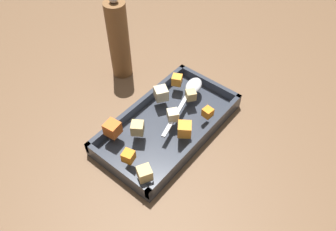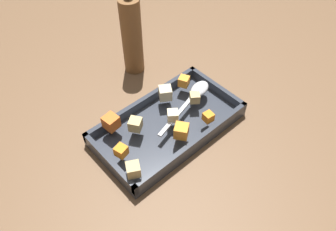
{
  "view_description": "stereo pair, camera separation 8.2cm",
  "coord_description": "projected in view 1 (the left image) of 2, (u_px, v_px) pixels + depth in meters",
  "views": [
    {
      "loc": [
        0.44,
        0.34,
        0.67
      ],
      "look_at": [
        0.02,
        -0.01,
        0.05
      ],
      "focal_mm": 35.84,
      "sensor_mm": 36.0,
      "label": 1
    },
    {
      "loc": [
        0.39,
        0.4,
        0.67
      ],
      "look_at": [
        0.02,
        -0.01,
        0.05
      ],
      "focal_mm": 35.84,
      "sensor_mm": 36.0,
      "label": 2
    }
  ],
  "objects": [
    {
      "name": "potato_chunk_near_left",
      "position": [
        172.0,
        115.0,
        0.82
      ],
      "size": [
        0.04,
        0.04,
        0.03
      ],
      "primitive_type": "cube",
      "rotation": [
        0.0,
        0.0,
        0.91
      ],
      "color": "beige",
      "rests_on": "baking_dish"
    },
    {
      "name": "potato_chunk_corner_sw",
      "position": [
        145.0,
        173.0,
        0.71
      ],
      "size": [
        0.04,
        0.04,
        0.03
      ],
      "primitive_type": "cube",
      "rotation": [
        0.0,
        0.0,
        2.64
      ],
      "color": "tan",
      "rests_on": "baking_dish"
    },
    {
      "name": "carrot_chunk_far_left",
      "position": [
        185.0,
        129.0,
        0.79
      ],
      "size": [
        0.04,
        0.04,
        0.03
      ],
      "primitive_type": "cube",
      "rotation": [
        0.0,
        0.0,
        5.33
      ],
      "color": "orange",
      "rests_on": "baking_dish"
    },
    {
      "name": "potato_chunk_heap_top",
      "position": [
        137.0,
        128.0,
        0.79
      ],
      "size": [
        0.04,
        0.04,
        0.03
      ],
      "primitive_type": "cube",
      "rotation": [
        0.0,
        0.0,
        2.18
      ],
      "color": "tan",
      "rests_on": "baking_dish"
    },
    {
      "name": "serving_spoon",
      "position": [
        192.0,
        89.0,
        0.89
      ],
      "size": [
        0.21,
        0.08,
        0.02
      ],
      "rotation": [
        0.0,
        0.0,
        0.26
      ],
      "color": "silver",
      "rests_on": "baking_dish"
    },
    {
      "name": "carrot_chunk_corner_ne",
      "position": [
        208.0,
        112.0,
        0.83
      ],
      "size": [
        0.03,
        0.03,
        0.02
      ],
      "primitive_type": "cube",
      "rotation": [
        0.0,
        0.0,
        4.6
      ],
      "color": "orange",
      "rests_on": "baking_dish"
    },
    {
      "name": "potato_chunk_heap_side",
      "position": [
        161.0,
        93.0,
        0.87
      ],
      "size": [
        0.04,
        0.04,
        0.03
      ],
      "primitive_type": "cube",
      "rotation": [
        0.0,
        0.0,
        2.57
      ],
      "color": "beige",
      "rests_on": "baking_dish"
    },
    {
      "name": "baking_dish",
      "position": [
        168.0,
        126.0,
        0.85
      ],
      "size": [
        0.37,
        0.2,
        0.04
      ],
      "color": "#333842",
      "rests_on": "ground_plane"
    },
    {
      "name": "carrot_chunk_corner_nw",
      "position": [
        112.0,
        129.0,
        0.79
      ],
      "size": [
        0.04,
        0.04,
        0.03
      ],
      "primitive_type": "cube",
      "rotation": [
        0.0,
        0.0,
        3.26
      ],
      "color": "orange",
      "rests_on": "baking_dish"
    },
    {
      "name": "pepper_mill",
      "position": [
        119.0,
        40.0,
        0.92
      ],
      "size": [
        0.06,
        0.06,
        0.25
      ],
      "color": "brown",
      "rests_on": "ground_plane"
    },
    {
      "name": "ground_plane",
      "position": [
        175.0,
        127.0,
        0.87
      ],
      "size": [
        4.0,
        4.0,
        0.0
      ],
      "primitive_type": "plane",
      "color": "brown"
    },
    {
      "name": "potato_chunk_corner_se",
      "position": [
        191.0,
        95.0,
        0.87
      ],
      "size": [
        0.03,
        0.03,
        0.02
      ],
      "primitive_type": "cube",
      "rotation": [
        0.0,
        0.0,
        0.92
      ],
      "color": "tan",
      "rests_on": "baking_dish"
    },
    {
      "name": "carrot_chunk_back_center",
      "position": [
        129.0,
        157.0,
        0.74
      ],
      "size": [
        0.03,
        0.03,
        0.02
      ],
      "primitive_type": "cube",
      "rotation": [
        0.0,
        0.0,
        0.25
      ],
      "color": "orange",
      "rests_on": "baking_dish"
    },
    {
      "name": "carrot_chunk_under_handle",
      "position": [
        177.0,
        80.0,
        0.9
      ],
      "size": [
        0.03,
        0.03,
        0.03
      ],
      "primitive_type": "cube",
      "rotation": [
        0.0,
        0.0,
        5.17
      ],
      "color": "orange",
      "rests_on": "baking_dish"
    }
  ]
}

